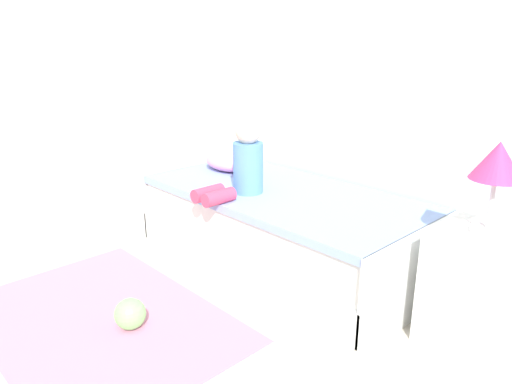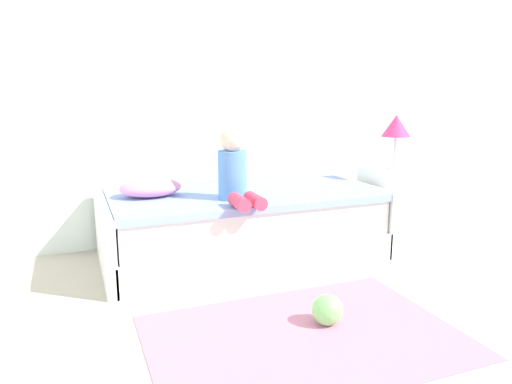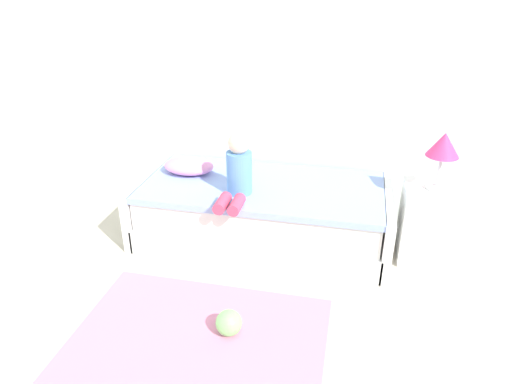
{
  "view_description": "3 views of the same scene",
  "coord_description": "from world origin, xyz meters",
  "px_view_note": "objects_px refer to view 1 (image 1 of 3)",
  "views": [
    {
      "loc": [
        1.6,
        -0.28,
        1.49
      ],
      "look_at": [
        -0.54,
        1.75,
        0.55
      ],
      "focal_mm": 33.7,
      "sensor_mm": 36.0,
      "label": 1
    },
    {
      "loc": [
        -1.74,
        -1.34,
        1.26
      ],
      "look_at": [
        -0.54,
        1.75,
        0.55
      ],
      "focal_mm": 33.92,
      "sensor_mm": 36.0,
      "label": 2
    },
    {
      "loc": [
        0.17,
        -1.44,
        2.13
      ],
      "look_at": [
        -0.54,
        1.75,
        0.55
      ],
      "focal_mm": 32.76,
      "sensor_mm": 36.0,
      "label": 3
    }
  ],
  "objects_px": {
    "nightstand": "(478,289)",
    "toy_ball": "(130,314)",
    "table_lamp": "(497,165)",
    "pillow": "(229,162)",
    "child_figure": "(243,164)",
    "bed": "(282,226)"
  },
  "relations": [
    {
      "from": "bed",
      "to": "child_figure",
      "type": "xyz_separation_m",
      "value": [
        -0.15,
        -0.23,
        0.46
      ]
    },
    {
      "from": "table_lamp",
      "to": "pillow",
      "type": "distance_m",
      "value": 2.06
    },
    {
      "from": "table_lamp",
      "to": "nightstand",
      "type": "bearing_deg",
      "value": 0.0
    },
    {
      "from": "nightstand",
      "to": "table_lamp",
      "type": "bearing_deg",
      "value": 180.0
    },
    {
      "from": "child_figure",
      "to": "bed",
      "type": "bearing_deg",
      "value": 56.62
    },
    {
      "from": "bed",
      "to": "pillow",
      "type": "distance_m",
      "value": 0.76
    },
    {
      "from": "nightstand",
      "to": "toy_ball",
      "type": "bearing_deg",
      "value": -137.17
    },
    {
      "from": "nightstand",
      "to": "pillow",
      "type": "height_order",
      "value": "pillow"
    },
    {
      "from": "pillow",
      "to": "bed",
      "type": "bearing_deg",
      "value": -8.4
    },
    {
      "from": "bed",
      "to": "child_figure",
      "type": "relative_size",
      "value": 4.14
    },
    {
      "from": "bed",
      "to": "child_figure",
      "type": "height_order",
      "value": "child_figure"
    },
    {
      "from": "bed",
      "to": "table_lamp",
      "type": "xyz_separation_m",
      "value": [
        1.35,
        -0.0,
        0.69
      ]
    },
    {
      "from": "pillow",
      "to": "table_lamp",
      "type": "bearing_deg",
      "value": -2.87
    },
    {
      "from": "bed",
      "to": "child_figure",
      "type": "bearing_deg",
      "value": -123.38
    },
    {
      "from": "bed",
      "to": "toy_ball",
      "type": "height_order",
      "value": "bed"
    },
    {
      "from": "child_figure",
      "to": "nightstand",
      "type": "bearing_deg",
      "value": 8.6
    },
    {
      "from": "bed",
      "to": "toy_ball",
      "type": "xyz_separation_m",
      "value": [
        0.04,
        -1.22,
        -0.16
      ]
    },
    {
      "from": "nightstand",
      "to": "toy_ball",
      "type": "distance_m",
      "value": 1.8
    },
    {
      "from": "bed",
      "to": "nightstand",
      "type": "relative_size",
      "value": 3.52
    },
    {
      "from": "nightstand",
      "to": "pillow",
      "type": "xyz_separation_m",
      "value": [
        -2.03,
        0.1,
        0.26
      ]
    },
    {
      "from": "pillow",
      "to": "nightstand",
      "type": "bearing_deg",
      "value": -2.87
    },
    {
      "from": "nightstand",
      "to": "toy_ball",
      "type": "xyz_separation_m",
      "value": [
        -1.31,
        -1.22,
        -0.22
      ]
    }
  ]
}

